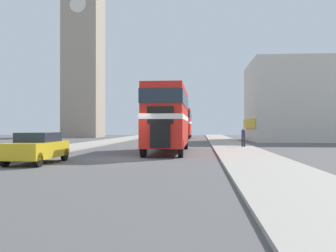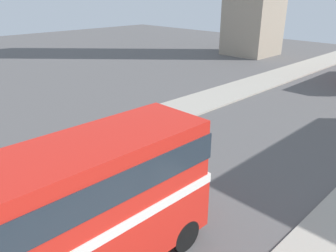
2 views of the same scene
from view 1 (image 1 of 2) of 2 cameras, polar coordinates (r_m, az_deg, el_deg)
ground_plane at (r=20.56m, az=-6.27°, el=-5.01°), size 120.00×120.00×0.00m
sidewalk_right at (r=20.36m, az=12.78°, el=-4.88°), size 3.50×120.00×0.12m
sidewalk_left at (r=22.85m, az=-23.17°, el=-4.36°), size 3.50×120.00×0.12m
double_decker_bus at (r=25.43m, az=-0.00°, el=1.70°), size 2.46×10.03×4.31m
bus_distant at (r=58.18m, az=2.25°, el=0.72°), size 2.51×10.72×4.43m
car_parked_near at (r=18.92m, az=-19.26°, el=-3.10°), size 1.70×4.06×1.48m
pedestrian_walking at (r=31.51m, az=11.42°, el=-1.48°), size 0.32×0.32×1.57m
church_tower at (r=67.60m, az=-12.74°, el=15.33°), size 6.26×6.26×38.74m
shop_building_block at (r=49.60m, az=21.32°, el=3.46°), size 15.78×11.71×9.71m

